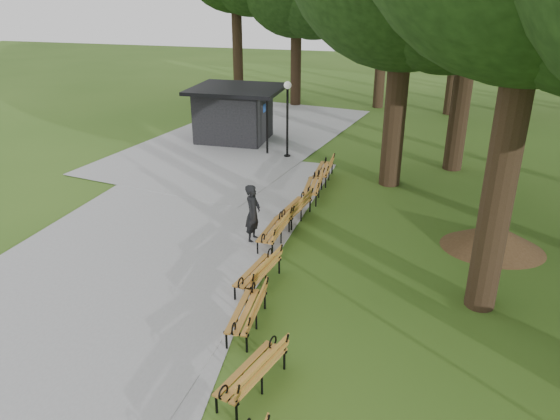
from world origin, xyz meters
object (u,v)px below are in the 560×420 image
(bench_1, at_px, (252,371))
(bench_4, at_px, (274,230))
(lamp_post, at_px, (287,104))
(bench_2, at_px, (246,311))
(kiosk, at_px, (234,114))
(person, at_px, (253,213))
(dirt_mound, at_px, (494,237))
(bench_7, at_px, (324,169))
(bench_3, at_px, (258,271))
(bench_5, at_px, (295,208))
(bench_6, at_px, (313,186))

(bench_1, relative_size, bench_4, 1.00)
(lamp_post, distance_m, bench_4, 8.62)
(bench_2, xyz_separation_m, bench_4, (-0.53, 4.18, 0.00))
(lamp_post, xyz_separation_m, bench_1, (2.93, -14.25, -1.93))
(lamp_post, relative_size, bench_4, 1.74)
(kiosk, height_order, bench_4, kiosk)
(person, xyz_separation_m, bench_4, (0.65, -0.03, -0.45))
(dirt_mound, distance_m, bench_1, 8.86)
(lamp_post, relative_size, bench_1, 1.74)
(bench_4, bearing_deg, kiosk, -151.92)
(dirt_mound, xyz_separation_m, bench_7, (-5.82, 4.45, 0.05))
(bench_3, bearing_deg, dirt_mound, 131.33)
(bench_1, height_order, bench_7, same)
(bench_3, bearing_deg, bench_2, 18.09)
(person, height_order, bench_2, person)
(lamp_post, height_order, bench_3, lamp_post)
(person, bearing_deg, bench_2, -161.41)
(bench_2, bearing_deg, bench_3, -174.19)
(bench_5, xyz_separation_m, bench_6, (0.16, 2.09, 0.00))
(lamp_post, relative_size, bench_7, 1.74)
(person, relative_size, lamp_post, 0.54)
(kiosk, bearing_deg, bench_3, -68.62)
(bench_6, bearing_deg, person, -18.82)
(dirt_mound, relative_size, bench_2, 1.29)
(bench_4, height_order, bench_7, same)
(dirt_mound, height_order, bench_3, bench_3)
(person, bearing_deg, bench_3, -156.91)
(bench_1, relative_size, bench_6, 1.00)
(kiosk, distance_m, bench_2, 15.37)
(lamp_post, bearing_deg, bench_7, -49.83)
(person, relative_size, bench_2, 0.93)
(lamp_post, bearing_deg, bench_2, -79.90)
(bench_3, bearing_deg, kiosk, -148.88)
(lamp_post, relative_size, bench_5, 1.74)
(person, height_order, bench_5, person)
(kiosk, relative_size, bench_1, 2.20)
(kiosk, relative_size, bench_3, 2.20)
(bench_3, bearing_deg, bench_6, -171.82)
(kiosk, height_order, dirt_mound, kiosk)
(person, xyz_separation_m, kiosk, (-4.19, 10.17, 0.42))
(kiosk, height_order, bench_2, kiosk)
(kiosk, xyz_separation_m, bench_5, (5.04, -8.40, -0.87))
(kiosk, xyz_separation_m, dirt_mound, (11.06, -8.88, -0.92))
(kiosk, distance_m, bench_4, 11.32)
(bench_5, bearing_deg, bench_7, -174.21)
(bench_2, bearing_deg, bench_5, -179.97)
(bench_2, xyz_separation_m, bench_7, (-0.13, 9.95, 0.00))
(bench_1, distance_m, bench_3, 3.72)
(bench_3, relative_size, bench_4, 1.00)
(bench_7, bearing_deg, lamp_post, -141.13)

